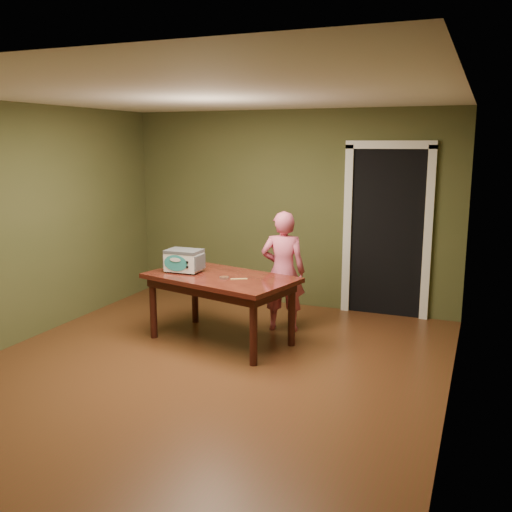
{
  "coord_description": "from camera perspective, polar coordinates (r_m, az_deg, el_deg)",
  "views": [
    {
      "loc": [
        2.44,
        -4.69,
        2.18
      ],
      "look_at": [
        0.12,
        1.0,
        0.95
      ],
      "focal_mm": 40.0,
      "sensor_mm": 36.0,
      "label": 1
    }
  ],
  "objects": [
    {
      "name": "toy_oven",
      "position": [
        6.42,
        -7.21,
        -0.38
      ],
      "size": [
        0.41,
        0.29,
        0.25
      ],
      "rotation": [
        0.0,
        0.0,
        0.02
      ],
      "color": "#4C4F54",
      "rests_on": "dining_table"
    },
    {
      "name": "room_shell",
      "position": [
        5.31,
        -5.35,
        6.16
      ],
      "size": [
        4.52,
        5.02,
        2.61
      ],
      "color": "#494B28",
      "rests_on": "ground"
    },
    {
      "name": "doorway",
      "position": [
        7.64,
        13.32,
        2.55
      ],
      "size": [
        1.1,
        0.66,
        2.25
      ],
      "color": "black",
      "rests_on": "ground"
    },
    {
      "name": "baking_pan",
      "position": [
        6.09,
        -3.19,
        -2.16
      ],
      "size": [
        0.1,
        0.1,
        0.02
      ],
      "color": "silver",
      "rests_on": "dining_table"
    },
    {
      "name": "child",
      "position": [
        6.63,
        2.73,
        -1.54
      ],
      "size": [
        0.58,
        0.44,
        1.41
      ],
      "primitive_type": "imported",
      "rotation": [
        0.0,
        0.0,
        3.36
      ],
      "color": "#DA5978",
      "rests_on": "floor"
    },
    {
      "name": "dining_table",
      "position": [
        6.25,
        -3.55,
        -2.87
      ],
      "size": [
        1.77,
        1.26,
        0.75
      ],
      "rotation": [
        0.0,
        0.0,
        -0.24
      ],
      "color": "#360F0C",
      "rests_on": "floor"
    },
    {
      "name": "spatula",
      "position": [
        6.05,
        -1.73,
        -2.31
      ],
      "size": [
        0.17,
        0.11,
        0.01
      ],
      "primitive_type": "cube",
      "rotation": [
        0.0,
        0.0,
        0.5
      ],
      "color": "#DCB360",
      "rests_on": "dining_table"
    },
    {
      "name": "floor",
      "position": [
        5.72,
        -5.03,
        -11.13
      ],
      "size": [
        5.0,
        5.0,
        0.0
      ],
      "primitive_type": "plane",
      "color": "#532A17",
      "rests_on": "ground"
    }
  ]
}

